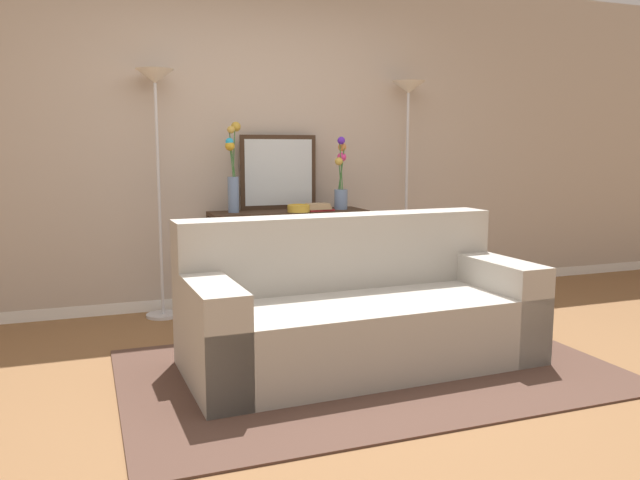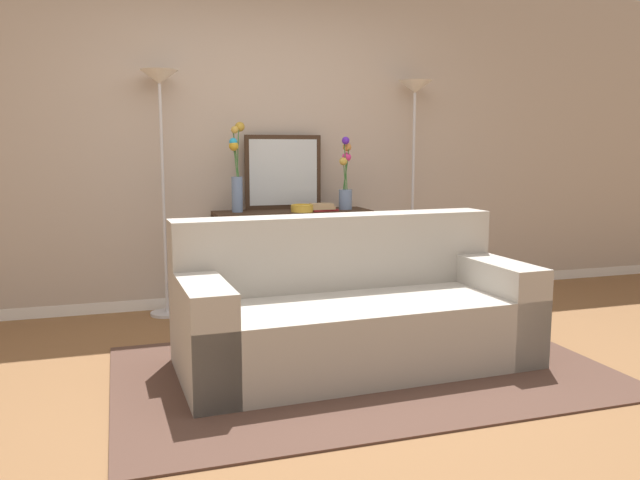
# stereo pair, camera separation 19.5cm
# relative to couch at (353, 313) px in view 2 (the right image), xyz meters

# --- Properties ---
(ground_plane) EXTENTS (16.00, 16.00, 0.02)m
(ground_plane) POSITION_rel_couch_xyz_m (-0.28, -0.25, -0.32)
(ground_plane) COLOR brown
(back_wall) EXTENTS (12.00, 0.15, 2.72)m
(back_wall) POSITION_rel_couch_xyz_m (-0.28, 1.76, 1.05)
(back_wall) COLOR white
(back_wall) RESTS_ON ground
(area_rug) EXTENTS (2.81, 1.77, 0.01)m
(area_rug) POSITION_rel_couch_xyz_m (0.00, -0.16, -0.31)
(area_rug) COLOR #51382D
(area_rug) RESTS_ON ground
(couch) EXTENTS (2.10, 0.98, 0.88)m
(couch) POSITION_rel_couch_xyz_m (0.00, 0.00, 0.00)
(couch) COLOR #ADA89E
(couch) RESTS_ON ground
(console_table) EXTENTS (1.26, 0.38, 0.80)m
(console_table) POSITION_rel_couch_xyz_m (0.03, 1.45, 0.24)
(console_table) COLOR #382619
(console_table) RESTS_ON ground
(floor_lamp_left) EXTENTS (0.28, 0.28, 1.87)m
(floor_lamp_left) POSITION_rel_couch_xyz_m (-0.98, 1.51, 1.16)
(floor_lamp_left) COLOR silver
(floor_lamp_left) RESTS_ON ground
(floor_lamp_right) EXTENTS (0.28, 0.28, 1.86)m
(floor_lamp_right) POSITION_rel_couch_xyz_m (1.13, 1.51, 1.15)
(floor_lamp_right) COLOR silver
(floor_lamp_right) RESTS_ON ground
(wall_mirror) EXTENTS (0.64, 0.02, 0.61)m
(wall_mirror) POSITION_rel_couch_xyz_m (-0.01, 1.61, 0.79)
(wall_mirror) COLOR #382619
(wall_mirror) RESTS_ON console_table
(vase_tall_flowers) EXTENTS (0.13, 0.11, 0.70)m
(vase_tall_flowers) POSITION_rel_couch_xyz_m (-0.42, 1.46, 0.80)
(vase_tall_flowers) COLOR #6B84AD
(vase_tall_flowers) RESTS_ON console_table
(vase_short_flowers) EXTENTS (0.12, 0.13, 0.59)m
(vase_short_flowers) POSITION_rel_couch_xyz_m (0.47, 1.42, 0.72)
(vase_short_flowers) COLOR #6B84AD
(vase_short_flowers) RESTS_ON console_table
(fruit_bowl) EXTENTS (0.18, 0.18, 0.06)m
(fruit_bowl) POSITION_rel_couch_xyz_m (0.07, 1.33, 0.51)
(fruit_bowl) COLOR gold
(fruit_bowl) RESTS_ON console_table
(book_stack) EXTENTS (0.22, 0.15, 0.06)m
(book_stack) POSITION_rel_couch_xyz_m (0.25, 1.35, 0.51)
(book_stack) COLOR maroon
(book_stack) RESTS_ON console_table
(book_row_under_console) EXTENTS (0.37, 0.18, 0.12)m
(book_row_under_console) POSITION_rel_couch_xyz_m (-0.30, 1.45, -0.26)
(book_row_under_console) COLOR navy
(book_row_under_console) RESTS_ON ground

